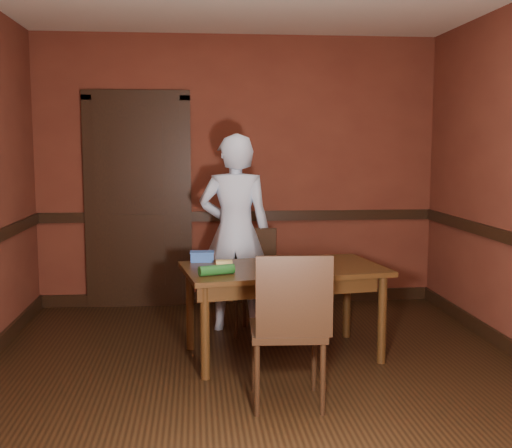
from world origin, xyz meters
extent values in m
cube|color=black|center=(0.00, 0.00, 0.00)|extent=(4.00, 4.50, 0.01)
cube|color=#5C281B|center=(0.00, 2.25, 1.35)|extent=(4.00, 0.02, 2.70)
cube|color=#5C281B|center=(0.00, -2.25, 1.35)|extent=(4.00, 0.02, 2.70)
cube|color=black|center=(0.00, 2.23, 0.90)|extent=(4.00, 0.03, 0.10)
cube|color=black|center=(0.00, 2.23, 0.06)|extent=(4.00, 0.03, 0.12)
cube|color=black|center=(-1.00, 2.21, 1.02)|extent=(0.85, 0.04, 2.05)
cube|color=black|center=(-1.48, 2.23, 1.02)|extent=(0.10, 0.06, 2.15)
cube|color=black|center=(-0.52, 2.23, 1.02)|extent=(0.10, 0.06, 2.15)
cube|color=black|center=(-1.00, 2.23, 2.10)|extent=(1.05, 0.06, 0.10)
cube|color=#341F0D|center=(0.23, 0.54, 0.35)|extent=(1.60, 1.06, 0.70)
imported|color=silver|center=(-0.09, 1.31, 0.86)|extent=(0.66, 0.47, 1.71)
cylinder|color=white|center=(0.28, 0.53, 0.70)|extent=(0.28, 0.28, 0.01)
cube|color=tan|center=(0.28, 0.53, 0.72)|extent=(0.13, 0.12, 0.02)
ellipsoid|color=#3E7F2B|center=(0.28, 0.53, 0.75)|extent=(0.12, 0.11, 0.03)
cylinder|color=red|center=(0.25, 0.54, 0.76)|extent=(0.05, 0.05, 0.01)
cylinder|color=red|center=(0.31, 0.52, 0.76)|extent=(0.05, 0.05, 0.01)
cylinder|color=#80B25E|center=(0.25, 0.50, 0.76)|extent=(0.03, 0.03, 0.01)
cylinder|color=#80B25E|center=(0.31, 0.55, 0.76)|extent=(0.03, 0.03, 0.01)
cylinder|color=#80B25E|center=(0.28, 0.53, 0.76)|extent=(0.03, 0.03, 0.01)
cylinder|color=#4D8740|center=(0.54, 0.40, 0.74)|extent=(0.07, 0.07, 0.07)
cylinder|color=silver|center=(0.54, 0.40, 0.78)|extent=(0.07, 0.07, 0.01)
cylinder|color=white|center=(-0.22, 0.55, 0.70)|extent=(0.16, 0.16, 0.01)
cube|color=#E1CB69|center=(-0.22, 0.55, 0.73)|extent=(0.12, 0.08, 0.04)
cube|color=blue|center=(-0.38, 0.82, 0.73)|extent=(0.18, 0.12, 0.07)
cube|color=blue|center=(-0.38, 0.82, 0.77)|extent=(0.19, 0.13, 0.01)
cylinder|color=#1A521D|center=(-0.29, 0.27, 0.73)|extent=(0.27, 0.15, 0.07)
camera|label=1|loc=(-0.43, -4.21, 1.61)|focal=45.00mm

